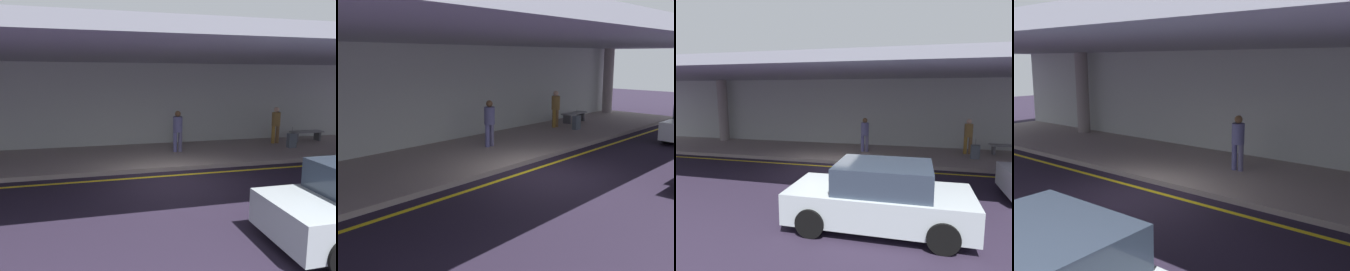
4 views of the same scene
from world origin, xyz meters
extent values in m
plane|color=#241C2D|center=(0.00, 0.00, 0.00)|extent=(60.00, 60.00, 0.00)
cube|color=gray|center=(0.00, 3.10, 0.07)|extent=(26.00, 4.20, 0.15)
cube|color=yellow|center=(0.00, 0.52, 0.00)|extent=(26.00, 0.14, 0.01)
cylinder|color=gray|center=(-8.00, 4.63, 1.97)|extent=(0.57, 0.57, 3.65)
cube|color=#9193A1|center=(0.00, 2.60, 3.95)|extent=(28.00, 13.20, 0.30)
cube|color=#B3B7B3|center=(0.00, 5.35, 1.90)|extent=(26.00, 0.30, 3.80)
cube|color=#AFBABF|center=(2.72, -4.44, 0.55)|extent=(4.10, 1.80, 0.70)
cube|color=#2D3847|center=(2.82, -4.44, 1.20)|extent=(2.10, 1.60, 0.60)
cylinder|color=black|center=(4.07, -3.59, 0.32)|extent=(0.64, 0.22, 0.64)
cylinder|color=black|center=(4.07, -5.29, 0.32)|extent=(0.64, 0.22, 0.64)
cylinder|color=black|center=(1.37, -3.59, 0.32)|extent=(0.64, 0.22, 0.64)
cylinder|color=black|center=(1.37, -5.29, 0.32)|extent=(0.64, 0.22, 0.64)
cylinder|color=olive|center=(5.80, 3.88, 0.56)|extent=(0.16, 0.16, 0.82)
cylinder|color=brown|center=(6.02, 3.88, 0.56)|extent=(0.16, 0.16, 0.82)
cylinder|color=olive|center=(5.91, 3.88, 1.28)|extent=(0.38, 0.38, 0.62)
sphere|color=beige|center=(5.91, 3.88, 1.71)|extent=(0.24, 0.24, 0.24)
cylinder|color=#55558B|center=(0.93, 3.24, 0.56)|extent=(0.16, 0.16, 0.82)
cylinder|color=slate|center=(1.15, 3.24, 0.56)|extent=(0.16, 0.16, 0.82)
cylinder|color=#565586|center=(1.04, 3.24, 1.28)|extent=(0.38, 0.38, 0.62)
sphere|color=brown|center=(1.04, 3.24, 1.71)|extent=(0.24, 0.24, 0.24)
cube|color=#515965|center=(6.06, 2.84, 0.46)|extent=(0.36, 0.22, 0.62)
cylinder|color=slate|center=(6.06, 2.84, 0.91)|extent=(0.02, 0.02, 0.28)
cube|color=slate|center=(7.71, 4.04, 0.60)|extent=(1.60, 0.50, 0.06)
cube|color=#4C4C51|center=(7.09, 4.04, 0.36)|extent=(0.10, 0.40, 0.42)
camera|label=1|loc=(-2.42, -9.17, 3.05)|focal=34.31mm
camera|label=2|loc=(-8.77, -6.74, 3.36)|focal=42.28mm
camera|label=3|loc=(3.50, -10.79, 3.07)|focal=31.05mm
camera|label=4|loc=(6.86, -6.91, 3.40)|focal=42.31mm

